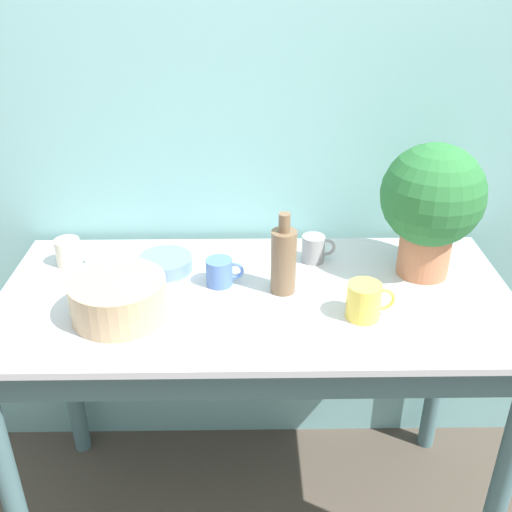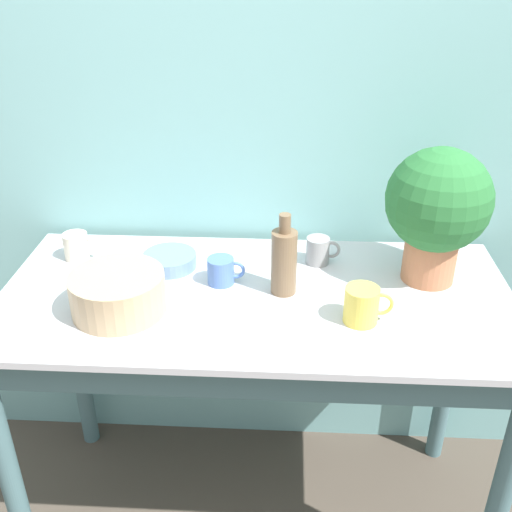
{
  "view_description": "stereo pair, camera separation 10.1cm",
  "coord_description": "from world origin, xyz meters",
  "px_view_note": "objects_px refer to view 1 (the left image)",
  "views": [
    {
      "loc": [
        -0.02,
        -1.09,
        1.78
      ],
      "look_at": [
        0.0,
        0.34,
        1.01
      ],
      "focal_mm": 42.0,
      "sensor_mm": 36.0,
      "label": 1
    },
    {
      "loc": [
        0.08,
        -1.09,
        1.78
      ],
      "look_at": [
        0.0,
        0.34,
        1.01
      ],
      "focal_mm": 42.0,
      "sensor_mm": 36.0,
      "label": 2
    }
  ],
  "objects_px": {
    "mug_yellow": "(365,301)",
    "mug_cream": "(69,252)",
    "potted_plant": "(432,201)",
    "mug_grey": "(314,248)",
    "bowl_wash_large": "(119,298)",
    "bottle_tall": "(284,260)",
    "mug_blue": "(220,272)",
    "bowl_small_blue": "(166,263)"
  },
  "relations": [
    {
      "from": "mug_yellow",
      "to": "mug_cream",
      "type": "height_order",
      "value": "mug_yellow"
    },
    {
      "from": "mug_yellow",
      "to": "mug_cream",
      "type": "bearing_deg",
      "value": 160.55
    },
    {
      "from": "bottle_tall",
      "to": "mug_yellow",
      "type": "relative_size",
      "value": 1.87
    },
    {
      "from": "potted_plant",
      "to": "mug_blue",
      "type": "relative_size",
      "value": 3.64
    },
    {
      "from": "bowl_wash_large",
      "to": "bowl_small_blue",
      "type": "xyz_separation_m",
      "value": [
        0.09,
        0.25,
        -0.03
      ]
    },
    {
      "from": "potted_plant",
      "to": "bottle_tall",
      "type": "distance_m",
      "value": 0.45
    },
    {
      "from": "bowl_small_blue",
      "to": "mug_grey",
      "type": "bearing_deg",
      "value": 6.36
    },
    {
      "from": "bowl_wash_large",
      "to": "mug_cream",
      "type": "distance_m",
      "value": 0.35
    },
    {
      "from": "mug_yellow",
      "to": "mug_grey",
      "type": "bearing_deg",
      "value": 107.9
    },
    {
      "from": "mug_blue",
      "to": "mug_grey",
      "type": "xyz_separation_m",
      "value": [
        0.28,
        0.14,
        0.0
      ]
    },
    {
      "from": "mug_yellow",
      "to": "mug_cream",
      "type": "relative_size",
      "value": 1.17
    },
    {
      "from": "mug_cream",
      "to": "bowl_small_blue",
      "type": "bearing_deg",
      "value": -7.4
    },
    {
      "from": "bottle_tall",
      "to": "bowl_small_blue",
      "type": "bearing_deg",
      "value": 160.25
    },
    {
      "from": "potted_plant",
      "to": "mug_grey",
      "type": "height_order",
      "value": "potted_plant"
    },
    {
      "from": "potted_plant",
      "to": "bottle_tall",
      "type": "relative_size",
      "value": 1.66
    },
    {
      "from": "bowl_small_blue",
      "to": "bottle_tall",
      "type": "bearing_deg",
      "value": -19.75
    },
    {
      "from": "potted_plant",
      "to": "bowl_wash_large",
      "type": "distance_m",
      "value": 0.9
    },
    {
      "from": "bottle_tall",
      "to": "mug_grey",
      "type": "distance_m",
      "value": 0.21
    },
    {
      "from": "potted_plant",
      "to": "bowl_wash_large",
      "type": "bearing_deg",
      "value": -165.86
    },
    {
      "from": "bowl_wash_large",
      "to": "mug_grey",
      "type": "relative_size",
      "value": 2.41
    },
    {
      "from": "potted_plant",
      "to": "mug_yellow",
      "type": "height_order",
      "value": "potted_plant"
    },
    {
      "from": "mug_blue",
      "to": "bowl_wash_large",
      "type": "bearing_deg",
      "value": -148.49
    },
    {
      "from": "bowl_wash_large",
      "to": "bottle_tall",
      "type": "height_order",
      "value": "bottle_tall"
    },
    {
      "from": "mug_cream",
      "to": "mug_yellow",
      "type": "bearing_deg",
      "value": -19.45
    },
    {
      "from": "bowl_wash_large",
      "to": "mug_grey",
      "type": "xyz_separation_m",
      "value": [
        0.54,
        0.3,
        -0.01
      ]
    },
    {
      "from": "potted_plant",
      "to": "mug_grey",
      "type": "relative_size",
      "value": 3.79
    },
    {
      "from": "mug_yellow",
      "to": "bowl_small_blue",
      "type": "height_order",
      "value": "mug_yellow"
    },
    {
      "from": "bowl_wash_large",
      "to": "mug_blue",
      "type": "height_order",
      "value": "bowl_wash_large"
    },
    {
      "from": "bowl_wash_large",
      "to": "mug_grey",
      "type": "height_order",
      "value": "bowl_wash_large"
    },
    {
      "from": "bowl_wash_large",
      "to": "bottle_tall",
      "type": "xyz_separation_m",
      "value": [
        0.44,
        0.12,
        0.05
      ]
    },
    {
      "from": "potted_plant",
      "to": "mug_blue",
      "type": "distance_m",
      "value": 0.63
    },
    {
      "from": "bowl_wash_large",
      "to": "mug_yellow",
      "type": "relative_size",
      "value": 1.97
    },
    {
      "from": "mug_cream",
      "to": "mug_blue",
      "type": "bearing_deg",
      "value": -15.07
    },
    {
      "from": "mug_blue",
      "to": "mug_cream",
      "type": "relative_size",
      "value": 1.0
    },
    {
      "from": "bottle_tall",
      "to": "mug_grey",
      "type": "xyz_separation_m",
      "value": [
        0.1,
        0.17,
        -0.06
      ]
    },
    {
      "from": "mug_cream",
      "to": "bottle_tall",
      "type": "bearing_deg",
      "value": -14.22
    },
    {
      "from": "bottle_tall",
      "to": "bowl_small_blue",
      "type": "xyz_separation_m",
      "value": [
        -0.35,
        0.12,
        -0.08
      ]
    },
    {
      "from": "mug_blue",
      "to": "bowl_small_blue",
      "type": "bearing_deg",
      "value": 152.77
    },
    {
      "from": "mug_blue",
      "to": "mug_cream",
      "type": "distance_m",
      "value": 0.48
    },
    {
      "from": "mug_cream",
      "to": "bowl_wash_large",
      "type": "bearing_deg",
      "value": -54.22
    },
    {
      "from": "potted_plant",
      "to": "bowl_small_blue",
      "type": "height_order",
      "value": "potted_plant"
    },
    {
      "from": "mug_blue",
      "to": "mug_grey",
      "type": "distance_m",
      "value": 0.31
    }
  ]
}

